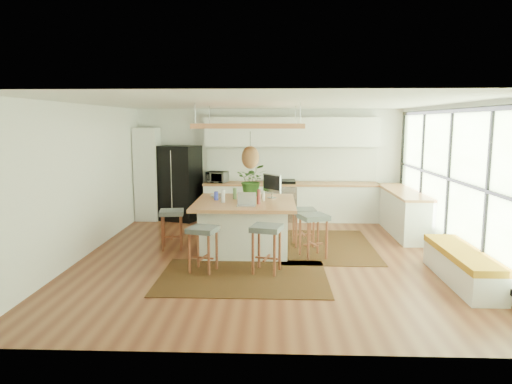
{
  "coord_description": "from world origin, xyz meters",
  "views": [
    {
      "loc": [
        0.13,
        -8.04,
        2.39
      ],
      "look_at": [
        -0.2,
        0.5,
        1.1
      ],
      "focal_mm": 32.72,
      "sensor_mm": 36.0,
      "label": 1
    }
  ],
  "objects_px": {
    "stool_near_right": "(267,251)",
    "microwave": "(217,176)",
    "stool_right_back": "(303,228)",
    "stool_near_left": "(203,250)",
    "stool_right_front": "(313,238)",
    "stool_left_side": "(172,230)",
    "laptop": "(246,199)",
    "monitor": "(272,185)",
    "island_plant": "(252,183)",
    "island": "(245,225)",
    "fridge": "(180,182)"
  },
  "relations": [
    {
      "from": "monitor",
      "to": "microwave",
      "type": "bearing_deg",
      "value": 168.97
    },
    {
      "from": "stool_near_right",
      "to": "stool_left_side",
      "type": "xyz_separation_m",
      "value": [
        -1.81,
        1.36,
        0.0
      ]
    },
    {
      "from": "stool_right_back",
      "to": "island",
      "type": "bearing_deg",
      "value": -164.28
    },
    {
      "from": "stool_right_front",
      "to": "island_plant",
      "type": "height_order",
      "value": "island_plant"
    },
    {
      "from": "laptop",
      "to": "stool_right_back",
      "type": "bearing_deg",
      "value": 39.32
    },
    {
      "from": "fridge",
      "to": "monitor",
      "type": "height_order",
      "value": "fridge"
    },
    {
      "from": "stool_near_left",
      "to": "stool_right_back",
      "type": "height_order",
      "value": "stool_right_back"
    },
    {
      "from": "stool_right_front",
      "to": "stool_near_left",
      "type": "bearing_deg",
      "value": -154.8
    },
    {
      "from": "island",
      "to": "laptop",
      "type": "distance_m",
      "value": 0.79
    },
    {
      "from": "stool_near_left",
      "to": "island",
      "type": "bearing_deg",
      "value": 65.84
    },
    {
      "from": "stool_near_left",
      "to": "stool_left_side",
      "type": "height_order",
      "value": "stool_left_side"
    },
    {
      "from": "laptop",
      "to": "microwave",
      "type": "xyz_separation_m",
      "value": [
        -0.9,
        3.23,
        0.04
      ]
    },
    {
      "from": "stool_near_right",
      "to": "stool_right_front",
      "type": "distance_m",
      "value": 1.2
    },
    {
      "from": "stool_near_right",
      "to": "stool_left_side",
      "type": "height_order",
      "value": "stool_near_right"
    },
    {
      "from": "stool_left_side",
      "to": "monitor",
      "type": "relative_size",
      "value": 1.46
    },
    {
      "from": "stool_near_left",
      "to": "stool_right_front",
      "type": "bearing_deg",
      "value": 25.2
    },
    {
      "from": "stool_left_side",
      "to": "laptop",
      "type": "height_order",
      "value": "laptop"
    },
    {
      "from": "stool_right_back",
      "to": "stool_left_side",
      "type": "xyz_separation_m",
      "value": [
        -2.5,
        -0.3,
        0.0
      ]
    },
    {
      "from": "island",
      "to": "stool_near_right",
      "type": "height_order",
      "value": "island"
    },
    {
      "from": "stool_near_right",
      "to": "stool_right_back",
      "type": "height_order",
      "value": "stool_near_right"
    },
    {
      "from": "stool_right_back",
      "to": "monitor",
      "type": "distance_m",
      "value": 1.04
    },
    {
      "from": "microwave",
      "to": "stool_right_back",
      "type": "bearing_deg",
      "value": -32.99
    },
    {
      "from": "fridge",
      "to": "stool_near_left",
      "type": "height_order",
      "value": "fridge"
    },
    {
      "from": "stool_near_left",
      "to": "laptop",
      "type": "distance_m",
      "value": 1.24
    },
    {
      "from": "laptop",
      "to": "island_plant",
      "type": "height_order",
      "value": "island_plant"
    },
    {
      "from": "stool_right_front",
      "to": "laptop",
      "type": "xyz_separation_m",
      "value": [
        -1.18,
        -0.06,
        0.7
      ]
    },
    {
      "from": "stool_right_back",
      "to": "microwave",
      "type": "bearing_deg",
      "value": 129.27
    },
    {
      "from": "monitor",
      "to": "island_plant",
      "type": "xyz_separation_m",
      "value": [
        -0.39,
        0.26,
        -0.01
      ]
    },
    {
      "from": "stool_near_right",
      "to": "island_plant",
      "type": "xyz_separation_m",
      "value": [
        -0.32,
        1.95,
        0.83
      ]
    },
    {
      "from": "laptop",
      "to": "stool_right_front",
      "type": "bearing_deg",
      "value": 4.02
    },
    {
      "from": "stool_right_front",
      "to": "monitor",
      "type": "relative_size",
      "value": 1.53
    },
    {
      "from": "stool_right_front",
      "to": "fridge",
      "type": "bearing_deg",
      "value": 133.72
    },
    {
      "from": "stool_left_side",
      "to": "stool_near_right",
      "type": "bearing_deg",
      "value": -36.88
    },
    {
      "from": "laptop",
      "to": "island_plant",
      "type": "distance_m",
      "value": 1.14
    },
    {
      "from": "laptop",
      "to": "microwave",
      "type": "relative_size",
      "value": 0.72
    },
    {
      "from": "stool_near_right",
      "to": "stool_right_front",
      "type": "height_order",
      "value": "stool_right_front"
    },
    {
      "from": "stool_near_right",
      "to": "stool_left_side",
      "type": "distance_m",
      "value": 2.26
    },
    {
      "from": "fridge",
      "to": "stool_near_left",
      "type": "distance_m",
      "value": 4.21
    },
    {
      "from": "monitor",
      "to": "island_plant",
      "type": "distance_m",
      "value": 0.47
    },
    {
      "from": "island",
      "to": "stool_left_side",
      "type": "height_order",
      "value": "island"
    },
    {
      "from": "island",
      "to": "stool_right_back",
      "type": "relative_size",
      "value": 2.51
    },
    {
      "from": "stool_near_left",
      "to": "stool_left_side",
      "type": "bearing_deg",
      "value": 120.69
    },
    {
      "from": "stool_near_right",
      "to": "microwave",
      "type": "relative_size",
      "value": 1.6
    },
    {
      "from": "island_plant",
      "to": "microwave",
      "type": "bearing_deg",
      "value": 114.39
    },
    {
      "from": "stool_right_back",
      "to": "laptop",
      "type": "xyz_separation_m",
      "value": [
        -1.06,
        -0.84,
        0.7
      ]
    },
    {
      "from": "stool_left_side",
      "to": "island_plant",
      "type": "height_order",
      "value": "island_plant"
    },
    {
      "from": "stool_near_left",
      "to": "stool_right_front",
      "type": "height_order",
      "value": "stool_right_front"
    },
    {
      "from": "stool_near_left",
      "to": "laptop",
      "type": "bearing_deg",
      "value": 50.83
    },
    {
      "from": "stool_left_side",
      "to": "microwave",
      "type": "xyz_separation_m",
      "value": [
        0.54,
        2.69,
        0.73
      ]
    },
    {
      "from": "island",
      "to": "stool_near_left",
      "type": "bearing_deg",
      "value": -114.16
    }
  ]
}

